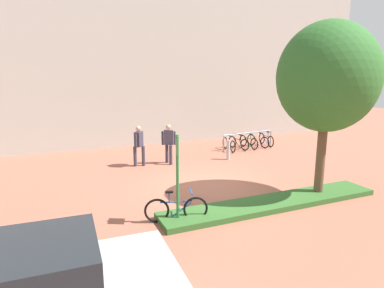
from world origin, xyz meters
name	(u,v)px	position (x,y,z in m)	size (l,w,h in m)	color
ground_plane	(210,185)	(0.00, 0.00, 0.00)	(60.00, 60.00, 0.00)	#9E5B47
building_facade	(145,52)	(0.00, 8.09, 5.00)	(28.00, 1.20, 10.00)	#B2ADA3
planter_strip	(273,203)	(0.92, -2.39, 0.08)	(7.00, 1.10, 0.16)	#336028
tree_sidewalk	(327,78)	(2.71, -2.29, 3.71)	(2.98, 2.98, 5.36)	brown
parking_sign_post	(177,166)	(-2.10, -2.39, 1.54)	(0.13, 0.35, 2.35)	#2D7238
bike_at_sign	(176,209)	(-2.10, -2.29, 0.35)	(1.63, 0.57, 0.86)	black
bike_rack_cluster	(248,141)	(4.52, 4.62, 0.35)	(3.19, 1.87, 0.83)	#99999E
bollard_steel	(228,150)	(2.34, 2.88, 0.45)	(0.16, 0.16, 0.90)	#ADADB2
person_suited_navy	(139,143)	(-1.65, 3.39, 0.98)	(0.48, 0.49, 1.72)	#383342
person_suited_dark	(169,141)	(-0.38, 3.27, 0.98)	(0.57, 0.53, 1.72)	#383342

